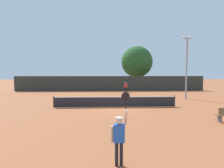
{
  "coord_description": "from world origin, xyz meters",
  "views": [
    {
      "loc": [
        -0.89,
        -16.62,
        3.24
      ],
      "look_at": [
        -0.13,
        3.65,
        1.87
      ],
      "focal_mm": 29.57,
      "sensor_mm": 36.0,
      "label": 1
    }
  ],
  "objects_px": {
    "player_receiving": "(126,86)",
    "tennis_ball": "(129,117)",
    "player_serving": "(119,134)",
    "large_tree": "(137,62)",
    "light_pole": "(187,63)",
    "parked_car_near": "(70,84)"
  },
  "relations": [
    {
      "from": "player_serving",
      "to": "parked_car_near",
      "type": "distance_m",
      "value": 31.3
    },
    {
      "from": "tennis_ball",
      "to": "light_pole",
      "type": "bearing_deg",
      "value": 47.7
    },
    {
      "from": "large_tree",
      "to": "parked_car_near",
      "type": "relative_size",
      "value": 1.85
    },
    {
      "from": "large_tree",
      "to": "light_pole",
      "type": "bearing_deg",
      "value": -76.98
    },
    {
      "from": "player_serving",
      "to": "light_pole",
      "type": "relative_size",
      "value": 0.35
    },
    {
      "from": "light_pole",
      "to": "large_tree",
      "type": "relative_size",
      "value": 0.9
    },
    {
      "from": "player_receiving",
      "to": "tennis_ball",
      "type": "xyz_separation_m",
      "value": [
        -1.49,
        -15.64,
        -0.93
      ]
    },
    {
      "from": "light_pole",
      "to": "player_receiving",
      "type": "bearing_deg",
      "value": 132.69
    },
    {
      "from": "tennis_ball",
      "to": "large_tree",
      "type": "distance_m",
      "value": 24.24
    },
    {
      "from": "tennis_ball",
      "to": "light_pole",
      "type": "height_order",
      "value": "light_pole"
    },
    {
      "from": "light_pole",
      "to": "large_tree",
      "type": "distance_m",
      "value": 14.99
    },
    {
      "from": "player_serving",
      "to": "light_pole",
      "type": "height_order",
      "value": "light_pole"
    },
    {
      "from": "player_serving",
      "to": "tennis_ball",
      "type": "distance_m",
      "value": 6.78
    },
    {
      "from": "player_serving",
      "to": "large_tree",
      "type": "bearing_deg",
      "value": 79.11
    },
    {
      "from": "player_serving",
      "to": "large_tree",
      "type": "distance_m",
      "value": 30.66
    },
    {
      "from": "large_tree",
      "to": "parked_car_near",
      "type": "distance_m",
      "value": 13.78
    },
    {
      "from": "player_receiving",
      "to": "large_tree",
      "type": "distance_m",
      "value": 9.21
    },
    {
      "from": "tennis_ball",
      "to": "player_receiving",
      "type": "bearing_deg",
      "value": 84.55
    },
    {
      "from": "player_serving",
      "to": "tennis_ball",
      "type": "relative_size",
      "value": 37.43
    },
    {
      "from": "player_receiving",
      "to": "light_pole",
      "type": "xyz_separation_m",
      "value": [
        6.41,
        -6.95,
        3.27
      ]
    },
    {
      "from": "player_serving",
      "to": "large_tree",
      "type": "xyz_separation_m",
      "value": [
        5.74,
        29.85,
        4.0
      ]
    },
    {
      "from": "tennis_ball",
      "to": "parked_car_near",
      "type": "distance_m",
      "value": 25.34
    }
  ]
}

